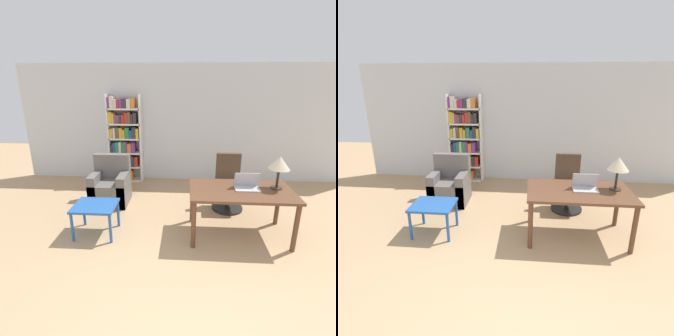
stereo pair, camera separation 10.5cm
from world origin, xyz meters
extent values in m
cube|color=silver|center=(0.00, 4.53, 1.35)|extent=(8.00, 0.06, 2.70)
cube|color=brown|center=(0.73, 2.06, 0.75)|extent=(1.54, 0.88, 0.04)
cylinder|color=brown|center=(0.02, 1.68, 0.37)|extent=(0.07, 0.07, 0.73)
cylinder|color=brown|center=(1.44, 1.68, 0.37)|extent=(0.07, 0.07, 0.73)
cylinder|color=brown|center=(0.02, 2.44, 0.37)|extent=(0.07, 0.07, 0.73)
cylinder|color=brown|center=(1.44, 2.44, 0.37)|extent=(0.07, 0.07, 0.73)
cube|color=#B2B2B7|center=(0.82, 2.08, 0.78)|extent=(0.37, 0.24, 0.02)
cube|color=#B2B2B7|center=(0.82, 2.16, 0.90)|extent=(0.37, 0.09, 0.23)
cube|color=#19233D|center=(0.82, 2.16, 0.91)|extent=(0.33, 0.08, 0.20)
cylinder|color=#2D2319|center=(1.27, 2.15, 0.78)|extent=(0.17, 0.17, 0.01)
cylinder|color=#2D2319|center=(1.27, 2.15, 0.93)|extent=(0.04, 0.04, 0.29)
cone|color=#C6B793|center=(1.27, 2.15, 1.18)|extent=(0.31, 0.31, 0.19)
cylinder|color=black|center=(0.70, 2.95, 0.02)|extent=(0.58, 0.58, 0.04)
cylinder|color=#262626|center=(0.70, 2.95, 0.21)|extent=(0.06, 0.06, 0.35)
cube|color=#4C3828|center=(0.70, 2.95, 0.44)|extent=(0.48, 0.48, 0.10)
cube|color=#4C3828|center=(0.70, 3.15, 0.77)|extent=(0.45, 0.08, 0.55)
cube|color=#2356A3|center=(-1.50, 1.95, 0.48)|extent=(0.65, 0.54, 0.04)
cylinder|color=#2356A3|center=(-1.79, 1.72, 0.23)|extent=(0.04, 0.04, 0.47)
cylinder|color=#2356A3|center=(-1.21, 1.72, 0.23)|extent=(0.04, 0.04, 0.47)
cylinder|color=#2356A3|center=(-1.79, 2.19, 0.23)|extent=(0.04, 0.04, 0.47)
cylinder|color=#2356A3|center=(-1.21, 2.19, 0.23)|extent=(0.04, 0.04, 0.47)
cube|color=#66605B|center=(-1.58, 3.08, 0.22)|extent=(0.72, 0.65, 0.45)
cube|color=#66605B|center=(-1.58, 3.32, 0.69)|extent=(0.72, 0.16, 0.49)
cube|color=#66605B|center=(-1.86, 3.08, 0.31)|extent=(0.16, 0.65, 0.62)
cube|color=#66605B|center=(-1.30, 3.08, 0.31)|extent=(0.16, 0.65, 0.62)
cube|color=white|center=(-1.90, 4.34, 1.02)|extent=(0.04, 0.28, 2.04)
cube|color=white|center=(-1.15, 4.34, 1.02)|extent=(0.04, 0.28, 2.04)
cube|color=white|center=(-1.52, 4.34, 0.02)|extent=(0.74, 0.28, 0.04)
cube|color=gold|center=(-1.86, 4.34, 0.16)|extent=(0.05, 0.24, 0.26)
cube|color=#333338|center=(-1.81, 4.34, 0.16)|extent=(0.04, 0.24, 0.25)
cube|color=#7F338C|center=(-1.74, 4.34, 0.14)|extent=(0.08, 0.24, 0.20)
cube|color=orange|center=(-1.65, 4.34, 0.16)|extent=(0.07, 0.24, 0.25)
cube|color=#2D7F47|center=(-1.59, 4.34, 0.16)|extent=(0.04, 0.24, 0.25)
cube|color=gold|center=(-1.53, 4.34, 0.15)|extent=(0.06, 0.24, 0.23)
cube|color=orange|center=(-1.46, 4.34, 0.16)|extent=(0.07, 0.24, 0.24)
cube|color=orange|center=(-1.40, 4.34, 0.14)|extent=(0.06, 0.24, 0.21)
cube|color=white|center=(-1.52, 4.34, 0.36)|extent=(0.74, 0.28, 0.04)
cube|color=#B72D28|center=(-1.86, 4.34, 0.50)|extent=(0.04, 0.24, 0.24)
cube|color=#333338|center=(-1.79, 4.34, 0.48)|extent=(0.09, 0.24, 0.20)
cube|color=#2D7F47|center=(-1.69, 4.34, 0.48)|extent=(0.09, 0.24, 0.20)
cube|color=gold|center=(-1.61, 4.34, 0.48)|extent=(0.06, 0.24, 0.21)
cube|color=brown|center=(-1.56, 4.34, 0.50)|extent=(0.05, 0.24, 0.25)
cube|color=orange|center=(-1.50, 4.34, 0.47)|extent=(0.06, 0.24, 0.18)
cube|color=gold|center=(-1.43, 4.34, 0.49)|extent=(0.06, 0.24, 0.24)
cube|color=#333338|center=(-1.36, 4.34, 0.50)|extent=(0.07, 0.24, 0.24)
cube|color=#B72D28|center=(-1.28, 4.34, 0.49)|extent=(0.08, 0.24, 0.23)
cube|color=white|center=(-1.52, 4.34, 0.70)|extent=(0.74, 0.28, 0.04)
cube|color=#333338|center=(-1.85, 4.34, 0.81)|extent=(0.06, 0.24, 0.19)
cube|color=#234C99|center=(-1.78, 4.34, 0.83)|extent=(0.06, 0.24, 0.23)
cube|color=#2D7F47|center=(-1.71, 4.34, 0.84)|extent=(0.07, 0.24, 0.24)
cube|color=silver|center=(-1.64, 4.34, 0.84)|extent=(0.05, 0.24, 0.25)
cube|color=#2D7F47|center=(-1.57, 4.34, 0.84)|extent=(0.08, 0.24, 0.24)
cube|color=#7F338C|center=(-1.50, 4.34, 0.84)|extent=(0.05, 0.24, 0.25)
cube|color=orange|center=(-1.43, 4.34, 0.82)|extent=(0.09, 0.24, 0.21)
cube|color=#7F338C|center=(-1.33, 4.34, 0.83)|extent=(0.08, 0.24, 0.23)
cube|color=white|center=(-1.52, 4.34, 1.04)|extent=(0.74, 0.28, 0.04)
cube|color=gold|center=(-1.84, 4.34, 1.16)|extent=(0.08, 0.24, 0.21)
cube|color=silver|center=(-1.76, 4.34, 1.18)|extent=(0.05, 0.24, 0.23)
cube|color=brown|center=(-1.69, 4.34, 1.18)|extent=(0.08, 0.24, 0.25)
cube|color=gold|center=(-1.61, 4.34, 1.18)|extent=(0.07, 0.24, 0.24)
cube|color=gold|center=(-1.54, 4.34, 1.16)|extent=(0.05, 0.24, 0.20)
cube|color=#2D7F47|center=(-1.46, 4.34, 1.18)|extent=(0.09, 0.24, 0.24)
cube|color=#234C99|center=(-1.38, 4.34, 1.15)|extent=(0.06, 0.24, 0.19)
cube|color=#333338|center=(-1.30, 4.34, 1.19)|extent=(0.08, 0.24, 0.26)
cube|color=gold|center=(-1.23, 4.34, 1.17)|extent=(0.06, 0.24, 0.23)
cube|color=white|center=(-1.52, 4.34, 1.38)|extent=(0.74, 0.28, 0.04)
cube|color=gold|center=(-1.84, 4.34, 1.53)|extent=(0.08, 0.24, 0.26)
cube|color=gold|center=(-1.77, 4.34, 1.51)|extent=(0.04, 0.24, 0.23)
cube|color=#7F338C|center=(-1.71, 4.34, 1.50)|extent=(0.06, 0.24, 0.20)
cube|color=brown|center=(-1.66, 4.34, 1.49)|extent=(0.04, 0.24, 0.19)
cube|color=#333338|center=(-1.61, 4.34, 1.50)|extent=(0.05, 0.24, 0.20)
cube|color=#B72D28|center=(-1.54, 4.34, 1.50)|extent=(0.06, 0.24, 0.20)
cube|color=#B72D28|center=(-1.47, 4.34, 1.52)|extent=(0.07, 0.24, 0.24)
cube|color=brown|center=(-1.40, 4.34, 1.53)|extent=(0.06, 0.24, 0.26)
cube|color=#333338|center=(-1.34, 4.34, 1.50)|extent=(0.04, 0.24, 0.21)
cube|color=#333338|center=(-1.27, 4.34, 1.52)|extent=(0.07, 0.24, 0.24)
cube|color=white|center=(-1.52, 4.34, 1.72)|extent=(0.74, 0.28, 0.04)
cube|color=#7F338C|center=(-1.85, 4.34, 1.86)|extent=(0.05, 0.24, 0.25)
cube|color=silver|center=(-1.78, 4.34, 1.87)|extent=(0.08, 0.24, 0.26)
cube|color=silver|center=(-1.70, 4.34, 1.84)|extent=(0.06, 0.24, 0.19)
cube|color=#B72D28|center=(-1.64, 4.34, 1.83)|extent=(0.06, 0.24, 0.19)
cube|color=#7F338C|center=(-1.57, 4.34, 1.84)|extent=(0.06, 0.24, 0.20)
cube|color=#333338|center=(-1.49, 4.34, 1.84)|extent=(0.09, 0.24, 0.21)
cube|color=silver|center=(-1.40, 4.34, 1.84)|extent=(0.09, 0.24, 0.20)
cube|color=orange|center=(-1.30, 4.34, 1.85)|extent=(0.09, 0.24, 0.22)
camera|label=1|loc=(-0.13, -1.62, 2.32)|focal=28.00mm
camera|label=2|loc=(-0.03, -1.61, 2.32)|focal=28.00mm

